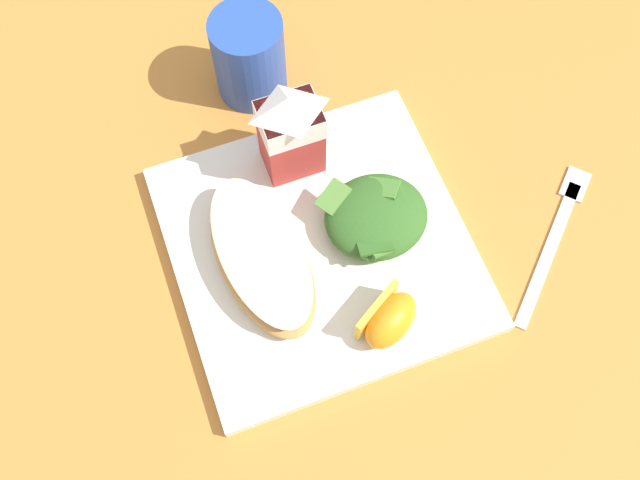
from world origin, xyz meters
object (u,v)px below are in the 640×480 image
object	(u,v)px
white_plate	(320,247)
green_salad_pile	(374,213)
cheesy_pizza_bread	(260,254)
milk_carton	(290,130)
orange_wedge_front	(389,319)
drinking_blue_cup	(251,56)
metal_fork	(557,231)

from	to	relation	value
white_plate	green_salad_pile	bearing A→B (deg)	3.57
green_salad_pile	cheesy_pizza_bread	bearing A→B (deg)	-179.66
green_salad_pile	milk_carton	world-z (taller)	milk_carton
cheesy_pizza_bread	milk_carton	bearing A→B (deg)	55.40
orange_wedge_front	drinking_blue_cup	size ratio (longest dim) A/B	0.71
metal_fork	cheesy_pizza_bread	bearing A→B (deg)	166.85
white_plate	milk_carton	world-z (taller)	milk_carton
white_plate	drinking_blue_cup	world-z (taller)	drinking_blue_cup
milk_carton	orange_wedge_front	bearing A→B (deg)	-83.15
metal_fork	drinking_blue_cup	xyz separation A→B (m)	(-0.23, 0.27, 0.05)
milk_carton	metal_fork	xyz separation A→B (m)	(0.22, -0.16, -0.07)
cheesy_pizza_bread	orange_wedge_front	xyz separation A→B (m)	(0.09, -0.10, 0.00)
orange_wedge_front	drinking_blue_cup	bearing A→B (deg)	94.97
white_plate	cheesy_pizza_bread	size ratio (longest dim) A/B	1.59
drinking_blue_cup	white_plate	bearing A→B (deg)	-90.68
cheesy_pizza_bread	drinking_blue_cup	size ratio (longest dim) A/B	1.79
orange_wedge_front	white_plate	bearing A→B (deg)	106.64
green_salad_pile	metal_fork	xyz separation A→B (m)	(0.17, -0.07, -0.03)
green_salad_pile	drinking_blue_cup	world-z (taller)	drinking_blue_cup
cheesy_pizza_bread	milk_carton	distance (m)	0.12
white_plate	orange_wedge_front	distance (m)	0.11
green_salad_pile	milk_carton	distance (m)	0.11
white_plate	green_salad_pile	size ratio (longest dim) A/B	2.74
orange_wedge_front	milk_carton	bearing A→B (deg)	96.85
cheesy_pizza_bread	milk_carton	xyz separation A→B (m)	(0.06, 0.09, 0.04)
milk_carton	orange_wedge_front	distance (m)	0.20
white_plate	drinking_blue_cup	size ratio (longest dim) A/B	2.85
white_plate	green_salad_pile	distance (m)	0.06
orange_wedge_front	metal_fork	world-z (taller)	orange_wedge_front
drinking_blue_cup	milk_carton	bearing A→B (deg)	-88.24
cheesy_pizza_bread	metal_fork	world-z (taller)	cheesy_pizza_bread
cheesy_pizza_bread	orange_wedge_front	size ratio (longest dim) A/B	2.51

